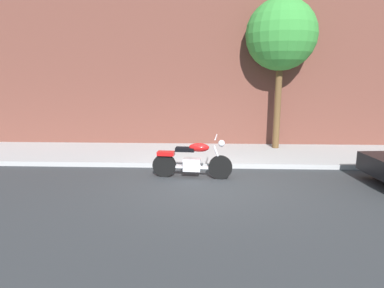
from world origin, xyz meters
name	(u,v)px	position (x,y,z in m)	size (l,w,h in m)	color
ground_plane	(209,185)	(0.00, 0.00, 0.00)	(60.00, 60.00, 0.00)	#303335
sidewalk	(208,154)	(0.00, 2.90, 0.07)	(24.81, 2.87, 0.14)	#A7A7A7
building_facade	(209,36)	(0.00, 4.59, 3.96)	(24.81, 0.50, 7.93)	brown
motorcycle	(192,161)	(-0.44, 0.55, 0.45)	(2.06, 0.70, 1.10)	black
street_tree	(281,36)	(2.34, 3.71, 3.88)	(2.31, 2.31, 5.06)	brown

